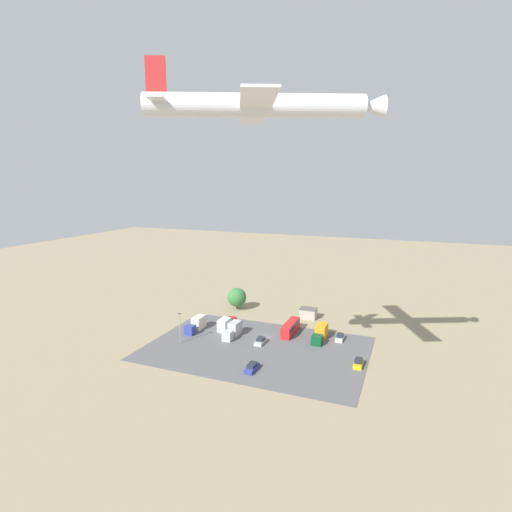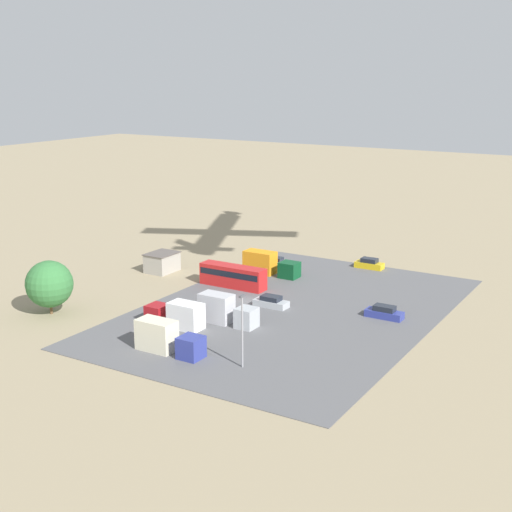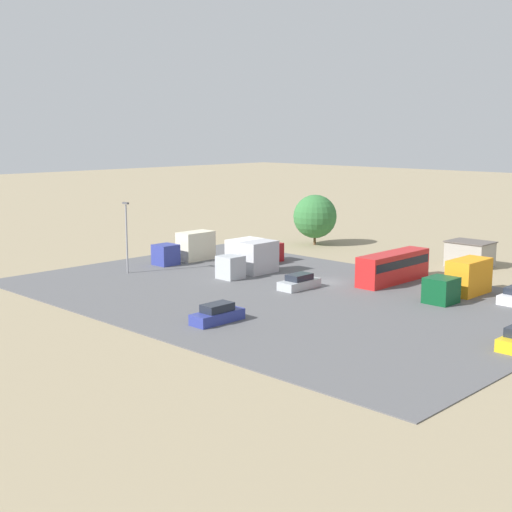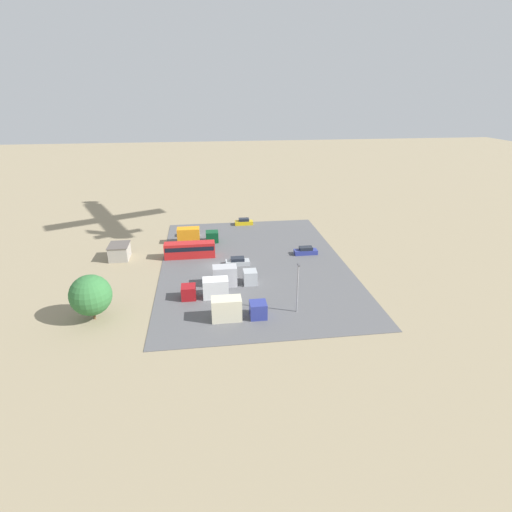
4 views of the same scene
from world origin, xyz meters
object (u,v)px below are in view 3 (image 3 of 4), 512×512
shed_building (470,254)px  parked_car_1 (217,314)px  bus (393,266)px  parked_truck_2 (187,248)px  parked_truck_0 (461,280)px  parked_truck_3 (252,252)px  parked_truck_1 (251,260)px  parked_car_2 (299,282)px

shed_building → parked_car_1: shed_building is taller
bus → parked_truck_2: size_ratio=1.24×
parked_truck_0 → parked_truck_3: size_ratio=1.18×
parked_truck_2 → parked_car_1: bearing=144.6°
parked_car_1 → parked_truck_1: (11.94, -16.04, 0.94)m
parked_car_2 → parked_car_1: bearing=103.7°
shed_building → bus: bus is taller
parked_truck_0 → parked_truck_1: (21.70, 6.47, 0.05)m
parked_car_2 → bus: bearing=-118.5°
parked_truck_1 → parked_truck_2: parked_truck_1 is taller
shed_building → parked_car_1: (2.79, 37.43, -0.75)m
bus → parked_truck_3: bearing=10.7°
parked_car_1 → bus: bearing=-93.6°
shed_building → parked_truck_0: size_ratio=0.55×
bus → parked_truck_0: (-8.29, 1.01, -0.12)m
bus → parked_truck_0: size_ratio=1.13×
parked_car_1 → parked_truck_1: size_ratio=0.62×
parked_truck_3 → bus: bearing=10.7°
parked_car_1 → parked_truck_2: 28.30m
parked_car_1 → parked_car_2: bearing=-76.3°
parked_car_1 → parked_truck_1: 20.02m
parked_car_2 → parked_truck_0: (-13.26, -8.16, 0.94)m
parked_truck_3 → parked_car_1: bearing=-51.8°
parked_truck_0 → parked_truck_3: parked_truck_0 is taller
parked_truck_2 → parked_truck_3: 8.13m
shed_building → parked_truck_3: size_ratio=0.65×
parked_car_2 → parked_truck_1: bearing=-11.3°
bus → parked_truck_1: parked_truck_1 is taller
parked_truck_2 → parked_truck_1: bearing=178.3°
parked_truck_1 → parked_truck_3: bearing=-46.6°
parked_truck_2 → parked_truck_3: bearing=-151.6°
shed_building → parked_car_2: bearing=74.7°
parked_truck_0 → parked_truck_1: bearing=16.6°
parked_truck_3 → parked_truck_2: bearing=-151.6°
bus → shed_building: bearing=-95.5°
bus → parked_car_1: bus is taller
shed_building → parked_truck_1: size_ratio=0.65×
parked_car_1 → parked_truck_3: 25.76m
shed_building → bus: bearing=84.5°
bus → parked_car_2: size_ratio=2.19×
parked_car_2 → parked_truck_1: parked_truck_1 is taller
parked_car_1 → parked_truck_0: 24.54m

